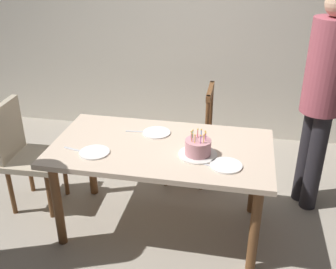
# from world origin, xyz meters

# --- Properties ---
(ground) EXTENTS (6.40, 6.40, 0.00)m
(ground) POSITION_xyz_m (0.00, 0.00, 0.00)
(ground) COLOR #9E9384
(back_wall) EXTENTS (6.40, 0.10, 2.60)m
(back_wall) POSITION_xyz_m (0.00, 1.85, 1.30)
(back_wall) COLOR silver
(back_wall) RESTS_ON ground
(dining_table) EXTENTS (1.64, 0.89, 0.75)m
(dining_table) POSITION_xyz_m (0.00, 0.00, 0.66)
(dining_table) COLOR beige
(dining_table) RESTS_ON ground
(birthday_cake) EXTENTS (0.28, 0.28, 0.19)m
(birthday_cake) POSITION_xyz_m (0.28, -0.09, 0.80)
(birthday_cake) COLOR silver
(birthday_cake) RESTS_ON dining_table
(plate_near_celebrant) EXTENTS (0.22, 0.22, 0.01)m
(plate_near_celebrant) POSITION_xyz_m (-0.45, -0.20, 0.75)
(plate_near_celebrant) COLOR white
(plate_near_celebrant) RESTS_ON dining_table
(plate_far_side) EXTENTS (0.22, 0.22, 0.01)m
(plate_far_side) POSITION_xyz_m (-0.08, 0.20, 0.75)
(plate_far_side) COLOR white
(plate_far_side) RESTS_ON dining_table
(plate_near_guest) EXTENTS (0.22, 0.22, 0.01)m
(plate_near_guest) POSITION_xyz_m (0.49, -0.20, 0.75)
(plate_near_guest) COLOR white
(plate_near_guest) RESTS_ON dining_table
(fork_near_celebrant) EXTENTS (0.18, 0.06, 0.01)m
(fork_near_celebrant) POSITION_xyz_m (-0.61, -0.19, 0.75)
(fork_near_celebrant) COLOR silver
(fork_near_celebrant) RESTS_ON dining_table
(fork_far_side) EXTENTS (0.18, 0.03, 0.01)m
(fork_far_side) POSITION_xyz_m (-0.24, 0.19, 0.75)
(fork_far_side) COLOR silver
(fork_far_side) RESTS_ON dining_table
(fork_near_guest) EXTENTS (0.18, 0.06, 0.01)m
(fork_near_guest) POSITION_xyz_m (0.33, -0.20, 0.75)
(fork_near_guest) COLOR silver
(fork_near_guest) RESTS_ON dining_table
(chair_spindle_back) EXTENTS (0.44, 0.44, 0.95)m
(chair_spindle_back) POSITION_xyz_m (0.11, 0.76, 0.46)
(chair_spindle_back) COLOR brown
(chair_spindle_back) RESTS_ON ground
(chair_upholstered) EXTENTS (0.46, 0.46, 0.95)m
(chair_upholstered) POSITION_xyz_m (-1.21, 0.09, 0.53)
(chair_upholstered) COLOR tan
(chair_upholstered) RESTS_ON ground
(person_guest) EXTENTS (0.32, 0.32, 1.83)m
(person_guest) POSITION_xyz_m (1.18, 0.57, 1.05)
(person_guest) COLOR #262328
(person_guest) RESTS_ON ground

